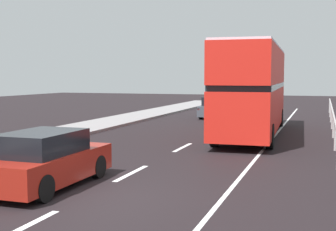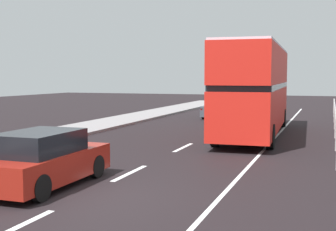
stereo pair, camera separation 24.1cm
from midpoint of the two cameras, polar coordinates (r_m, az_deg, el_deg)
The scene contains 6 objects.
ground_plane at distance 11.30m, azimuth -10.71°, elevation -10.07°, with size 75.85×120.00×0.10m, color black.
lane_paint_markings at distance 18.60m, azimuth 7.91°, elevation -3.94°, with size 3.28×46.00×0.01m.
bridge_side_railing at distance 18.59m, azimuth 19.86°, elevation -1.54°, with size 0.10×42.00×1.04m.
double_decker_bus_red at distance 22.35m, azimuth 10.29°, elevation 3.41°, with size 2.87×11.44×4.28m.
hatchback_car_near at distance 12.25m, azimuth -15.60°, elevation -5.42°, with size 1.79×4.05×1.46m.
sedan_car_ahead at distance 31.66m, azimuth 5.93°, elevation 0.99°, with size 1.80×4.27×1.45m.
Camera 1 is at (5.30, -9.51, 2.86)m, focal length 48.80 mm.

